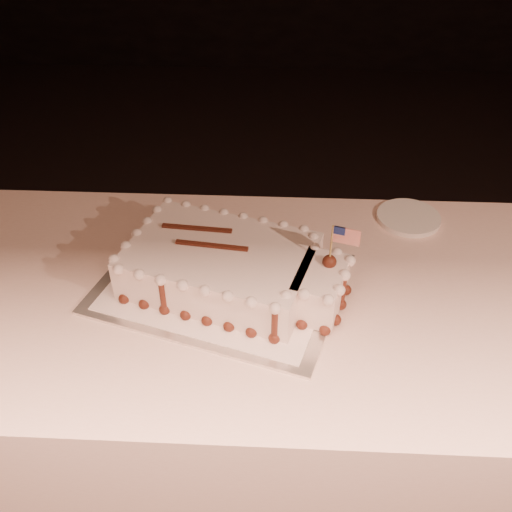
{
  "coord_description": "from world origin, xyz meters",
  "views": [
    {
      "loc": [
        -0.03,
        -0.36,
        1.63
      ],
      "look_at": [
        -0.08,
        0.62,
        0.84
      ],
      "focal_mm": 40.0,
      "sensor_mm": 36.0,
      "label": 1
    }
  ],
  "objects_px": {
    "cake_board": "(222,283)",
    "side_plate": "(408,218)",
    "banquet_table": "(284,396)",
    "sheet_cake": "(232,268)"
  },
  "relations": [
    {
      "from": "sheet_cake",
      "to": "cake_board",
      "type": "bearing_deg",
      "value": 163.22
    },
    {
      "from": "side_plate",
      "to": "banquet_table",
      "type": "bearing_deg",
      "value": -136.01
    },
    {
      "from": "sheet_cake",
      "to": "side_plate",
      "type": "xyz_separation_m",
      "value": [
        0.45,
        0.29,
        -0.05
      ]
    },
    {
      "from": "cake_board",
      "to": "sheet_cake",
      "type": "relative_size",
      "value": 1.01
    },
    {
      "from": "cake_board",
      "to": "sheet_cake",
      "type": "xyz_separation_m",
      "value": [
        0.03,
        -0.01,
        0.05
      ]
    },
    {
      "from": "cake_board",
      "to": "side_plate",
      "type": "relative_size",
      "value": 3.2
    },
    {
      "from": "banquet_table",
      "to": "cake_board",
      "type": "relative_size",
      "value": 4.46
    },
    {
      "from": "cake_board",
      "to": "side_plate",
      "type": "height_order",
      "value": "side_plate"
    },
    {
      "from": "sheet_cake",
      "to": "banquet_table",
      "type": "bearing_deg",
      "value": -5.42
    },
    {
      "from": "cake_board",
      "to": "banquet_table",
      "type": "bearing_deg",
      "value": 9.59
    }
  ]
}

